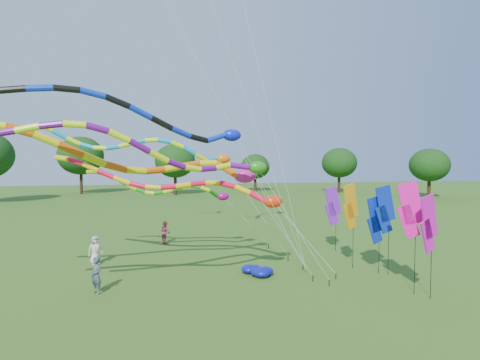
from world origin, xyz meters
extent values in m
plane|color=#2E5D18|center=(0.00, 0.00, 0.00)|extent=(160.00, 160.00, 0.00)
cylinder|color=#382314|center=(35.76, 39.53, 1.28)|extent=(0.50, 0.50, 2.55)
ellipsoid|color=#143C10|center=(35.76, 39.53, 4.60)|extent=(5.38, 5.38, 4.58)
cylinder|color=#382314|center=(23.73, 46.29, 1.45)|extent=(0.50, 0.50, 2.89)
ellipsoid|color=#143C10|center=(23.73, 46.29, 5.22)|extent=(6.11, 6.11, 5.19)
cylinder|color=#382314|center=(12.04, 55.97, 1.75)|extent=(0.50, 0.50, 3.50)
ellipsoid|color=#143C10|center=(12.04, 55.97, 6.32)|extent=(7.39, 7.39, 6.28)
cylinder|color=#382314|center=(-2.72, 54.45, 1.56)|extent=(0.50, 0.50, 3.12)
ellipsoid|color=#143C10|center=(-2.72, 54.45, 5.63)|extent=(6.58, 6.58, 5.59)
cylinder|color=#382314|center=(-17.24, 53.49, 1.80)|extent=(0.50, 0.50, 3.60)
ellipsoid|color=#143C10|center=(-17.24, 53.49, 6.50)|extent=(7.60, 7.60, 6.46)
cylinder|color=black|center=(3.65, 2.88, 0.15)|extent=(0.05, 0.05, 0.30)
cylinder|color=silver|center=(2.21, 3.49, 2.02)|extent=(0.02, 0.02, 4.67)
ellipsoid|color=red|center=(0.78, 4.10, 3.76)|extent=(0.98, 0.63, 0.63)
cylinder|color=#F20D34|center=(0.12, 4.49, 3.96)|extent=(0.28, 0.28, 0.93)
cylinder|color=#E7B50B|center=(-0.57, 4.98, 4.30)|extent=(0.28, 0.28, 0.89)
cylinder|color=#F20D34|center=(-1.27, 5.44, 4.54)|extent=(0.28, 0.28, 0.85)
cylinder|color=#E7B50B|center=(-1.99, 5.85, 4.63)|extent=(0.28, 0.28, 0.83)
cylinder|color=#F20D34|center=(-2.74, 6.19, 4.59)|extent=(0.28, 0.28, 0.83)
cylinder|color=#E7B50B|center=(-3.51, 6.48, 4.48)|extent=(0.28, 0.28, 0.84)
cylinder|color=#F20D34|center=(-4.31, 6.71, 4.38)|extent=(0.28, 0.28, 0.84)
cylinder|color=#E7B50B|center=(-5.13, 6.89, 4.36)|extent=(0.28, 0.28, 0.84)
cylinder|color=#F20D34|center=(-5.96, 7.04, 4.48)|extent=(0.28, 0.28, 0.87)
cylinder|color=#E7B50B|center=(-6.80, 7.18, 4.73)|extent=(0.28, 0.28, 0.90)
cylinder|color=#F20D34|center=(-7.62, 7.35, 5.08)|extent=(0.28, 0.28, 0.92)
cylinder|color=#E7B50B|center=(-8.43, 7.55, 5.44)|extent=(0.28, 0.28, 0.90)
cylinder|color=#F20D34|center=(-9.22, 7.80, 5.75)|extent=(0.28, 0.28, 0.86)
cylinder|color=#E7B50B|center=(-9.98, 8.12, 5.93)|extent=(0.28, 0.28, 0.83)
cylinder|color=black|center=(2.42, 2.78, 0.15)|extent=(0.05, 0.05, 0.30)
cylinder|color=silver|center=(0.66, 2.38, 2.72)|extent=(0.02, 0.02, 6.06)
ellipsoid|color=#E41991|center=(-1.09, 1.98, 5.15)|extent=(0.97, 0.62, 0.62)
cylinder|color=#E1550B|center=(-1.88, 2.07, 5.43)|extent=(0.28, 0.28, 1.10)
cylinder|color=yellow|center=(-2.70, 2.16, 5.71)|extent=(0.28, 0.28, 0.79)
cylinder|color=#E1550B|center=(-3.46, 1.98, 5.64)|extent=(0.28, 0.28, 0.79)
cylinder|color=yellow|center=(-4.21, 1.73, 5.53)|extent=(0.28, 0.28, 0.80)
cylinder|color=#E1550B|center=(-4.95, 1.42, 5.44)|extent=(0.28, 0.28, 0.80)
cylinder|color=yellow|center=(-5.67, 1.08, 5.44)|extent=(0.28, 0.28, 0.81)
cylinder|color=#E1550B|center=(-6.39, 0.72, 5.59)|extent=(0.28, 0.28, 0.84)
cylinder|color=yellow|center=(-7.12, 0.36, 5.87)|extent=(0.28, 0.28, 0.87)
cylinder|color=#E1550B|center=(-7.85, 0.03, 6.22)|extent=(0.28, 0.28, 0.88)
cylinder|color=yellow|center=(-8.59, -0.24, 6.58)|extent=(0.28, 0.28, 0.86)
cylinder|color=#E1550B|center=(-9.34, -0.46, 6.86)|extent=(0.28, 0.28, 0.82)
cylinder|color=black|center=(2.89, 1.96, 0.15)|extent=(0.05, 0.05, 0.30)
cylinder|color=silver|center=(1.07, 1.52, 2.91)|extent=(0.02, 0.02, 6.46)
ellipsoid|color=#2A7C16|center=(-0.74, 1.08, 5.55)|extent=(0.81, 0.52, 0.52)
cylinder|color=#6B0C84|center=(-1.48, 1.13, 5.60)|extent=(0.23, 0.23, 0.85)
cylinder|color=#E0F90D|center=(-2.20, 1.12, 5.59)|extent=(0.23, 0.23, 0.73)
cylinder|color=#6B0C84|center=(-2.85, 0.80, 5.50)|extent=(0.23, 0.23, 0.73)
cylinder|color=#E0F90D|center=(-3.49, 0.45, 5.53)|extent=(0.23, 0.23, 0.74)
cylinder|color=#6B0C84|center=(-4.13, 0.10, 5.70)|extent=(0.23, 0.23, 0.77)
cylinder|color=#E0F90D|center=(-4.78, -0.24, 5.99)|extent=(0.23, 0.23, 0.80)
cylinder|color=#6B0C84|center=(-5.43, -0.53, 6.35)|extent=(0.23, 0.23, 0.80)
cylinder|color=#E0F90D|center=(-6.10, -0.77, 6.69)|extent=(0.23, 0.23, 0.77)
cylinder|color=#6B0C84|center=(-6.78, -0.95, 6.93)|extent=(0.23, 0.23, 0.73)
cylinder|color=#E0F90D|center=(-7.48, -1.06, 7.04)|extent=(0.23, 0.23, 0.71)
cylinder|color=#6B0C84|center=(-8.20, -1.10, 7.01)|extent=(0.23, 0.23, 0.73)
cylinder|color=#E0F90D|center=(-8.92, -1.11, 6.88)|extent=(0.23, 0.23, 0.75)
cylinder|color=#6B0C84|center=(-9.65, -1.09, 6.74)|extent=(0.23, 0.23, 0.74)
cylinder|color=black|center=(2.66, 4.82, 0.15)|extent=(0.05, 0.05, 0.30)
cylinder|color=silver|center=(0.63, 4.19, 3.65)|extent=(0.02, 0.02, 7.97)
ellipsoid|color=#0D1AC3|center=(-1.40, 3.55, 7.02)|extent=(0.89, 0.57, 0.57)
cylinder|color=#0C2CCF|center=(-2.18, 3.33, 6.88)|extent=(0.26, 0.26, 0.96)
cylinder|color=black|center=(-3.03, 2.98, 6.82)|extent=(0.26, 0.26, 0.95)
cylinder|color=#0C2CCF|center=(-3.84, 2.53, 7.06)|extent=(0.26, 0.26, 0.98)
cylinder|color=black|center=(-4.66, 2.11, 7.41)|extent=(0.26, 0.26, 1.00)
cylinder|color=#0C2CCF|center=(-5.50, 1.74, 7.81)|extent=(0.26, 0.26, 1.00)
cylinder|color=black|center=(-6.36, 1.43, 8.17)|extent=(0.26, 0.26, 0.97)
cylinder|color=#0C2CCF|center=(-7.24, 1.18, 8.42)|extent=(0.26, 0.26, 0.93)
cylinder|color=black|center=(-8.14, 1.00, 8.53)|extent=(0.26, 0.26, 0.92)
cylinder|color=#0C2CCF|center=(-9.05, 0.86, 8.51)|extent=(0.26, 0.26, 0.93)
cylinder|color=black|center=(-9.98, 0.76, 8.41)|extent=(0.26, 0.26, 0.94)
cylinder|color=black|center=(2.45, 6.77, 0.15)|extent=(0.05, 0.05, 0.30)
cylinder|color=silver|center=(0.53, 6.58, 3.09)|extent=(0.02, 0.02, 6.82)
ellipsoid|color=orange|center=(-1.39, 6.39, 5.90)|extent=(0.80, 0.52, 0.52)
cylinder|color=#0B93C2|center=(-2.04, 6.12, 5.85)|extent=(0.23, 0.23, 0.76)
cylinder|color=#D6F20C|center=(-2.64, 5.81, 5.98)|extent=(0.23, 0.23, 0.73)
cylinder|color=#0B93C2|center=(-3.26, 5.67, 6.33)|extent=(0.23, 0.23, 0.72)
cylinder|color=#D6F20C|center=(-3.89, 5.60, 6.63)|extent=(0.23, 0.23, 0.68)
cylinder|color=#0B93C2|center=(-4.52, 5.60, 6.81)|extent=(0.23, 0.23, 0.65)
cylinder|color=#D6F20C|center=(-5.16, 5.66, 6.84)|extent=(0.23, 0.23, 0.65)
cylinder|color=#0B93C2|center=(-5.80, 5.76, 6.76)|extent=(0.23, 0.23, 0.67)
cylinder|color=#D6F20C|center=(-6.45, 5.89, 6.61)|extent=(0.23, 0.23, 0.68)
cylinder|color=#0B93C2|center=(-7.09, 6.01, 6.48)|extent=(0.23, 0.23, 0.66)
cylinder|color=#D6F20C|center=(-7.74, 6.11, 6.45)|extent=(0.23, 0.23, 0.65)
cylinder|color=#0B93C2|center=(-8.38, 6.17, 6.55)|extent=(0.23, 0.23, 0.66)
cylinder|color=#D6F20C|center=(-9.01, 6.16, 6.79)|extent=(0.23, 0.23, 0.70)
cylinder|color=#0B93C2|center=(-9.64, 6.09, 7.11)|extent=(0.23, 0.23, 0.72)
cylinder|color=#D6F20C|center=(-10.26, 5.95, 7.45)|extent=(0.23, 0.23, 0.71)
cylinder|color=black|center=(2.17, 10.09, 0.15)|extent=(0.05, 0.05, 0.30)
cylinder|color=silver|center=(0.65, 10.08, 1.90)|extent=(0.02, 0.02, 4.43)
ellipsoid|color=#8F0D65|center=(-0.86, 10.06, 3.51)|extent=(0.82, 0.52, 0.52)
cylinder|color=#148D12|center=(-1.49, 9.78, 3.72)|extent=(0.24, 0.24, 0.89)
cylinder|color=#C9E30B|center=(-2.05, 9.54, 4.04)|extent=(0.24, 0.24, 0.61)
cylinder|color=#148D12|center=(-2.61, 9.62, 4.18)|extent=(0.24, 0.24, 0.58)
cylinder|color=#C9E30B|center=(-3.18, 9.77, 4.18)|extent=(0.24, 0.24, 0.59)
cylinder|color=#148D12|center=(-3.74, 9.94, 4.06)|extent=(0.24, 0.24, 0.62)
cylinder|color=#C9E30B|center=(-4.30, 10.13, 3.90)|extent=(0.24, 0.24, 0.62)
cylinder|color=#148D12|center=(-4.87, 10.30, 3.78)|extent=(0.24, 0.24, 0.59)
cylinder|color=#C9E30B|center=(-5.43, 10.44, 3.77)|extent=(0.24, 0.24, 0.58)
cylinder|color=#148D12|center=(-6.00, 10.53, 3.90)|extent=(0.24, 0.24, 0.60)
cylinder|color=#C9E30B|center=(-6.56, 10.55, 4.16)|extent=(0.24, 0.24, 0.64)
cylinder|color=#148D12|center=(-7.12, 10.49, 4.48)|extent=(0.24, 0.24, 0.66)
cylinder|color=#C9E30B|center=(-7.68, 10.38, 4.80)|extent=(0.24, 0.24, 0.65)
cylinder|color=#148D12|center=(-8.24, 10.22, 5.03)|extent=(0.24, 0.24, 0.61)
cylinder|color=#C9E30B|center=(-8.80, 10.02, 5.12)|extent=(0.24, 0.24, 0.60)
cylinder|color=black|center=(2.50, 4.00, 0.15)|extent=(0.04, 0.04, 0.30)
cylinder|color=silver|center=(-0.75, 4.14, 9.20)|extent=(0.01, 0.01, 18.96)
cylinder|color=black|center=(2.50, 4.00, 0.15)|extent=(0.04, 0.04, 0.30)
cylinder|color=silver|center=(-3.95, 2.94, 11.91)|extent=(0.01, 0.01, 26.64)
cylinder|color=black|center=(2.50, 4.00, 0.15)|extent=(0.04, 0.04, 0.30)
cylinder|color=silver|center=(1.00, 5.87, 8.58)|extent=(0.01, 0.01, 17.23)
cylinder|color=black|center=(5.42, 4.64, 2.13)|extent=(0.02, 0.02, 4.25)
cube|color=orange|center=(5.22, 4.55, 3.65)|extent=(1.10, 0.53, 1.93)
cube|color=orange|center=(5.14, 4.52, 2.85)|extent=(0.96, 0.47, 1.51)
cylinder|color=black|center=(6.65, 3.21, 2.12)|extent=(0.02, 0.02, 4.23)
cube|color=#0B27A2|center=(6.43, 3.21, 3.63)|extent=(1.16, 0.12, 1.93)
cube|color=#0B27A2|center=(6.35, 3.20, 2.83)|extent=(1.01, 0.12, 1.51)
cylinder|color=black|center=(6.19, 8.51, 1.90)|extent=(0.02, 0.02, 3.81)
cube|color=purple|center=(5.97, 8.50, 3.21)|extent=(1.16, 0.16, 1.93)
cube|color=purple|center=(5.89, 8.49, 2.41)|extent=(1.01, 0.15, 1.51)
cylinder|color=black|center=(6.43, -0.39, 2.05)|extent=(0.02, 0.02, 4.10)
cube|color=#EC0DBA|center=(6.22, -0.47, 3.50)|extent=(1.11, 0.49, 1.93)
cube|color=#EC0DBA|center=(6.15, -0.50, 2.70)|extent=(0.97, 0.44, 1.51)
cylinder|color=black|center=(6.12, 0.28, 2.29)|extent=(0.02, 0.02, 4.58)
cube|color=#FC0EA1|center=(5.92, 0.36, 3.98)|extent=(1.10, 0.52, 1.93)
cube|color=#FC0EA1|center=(5.85, 0.39, 3.18)|extent=(0.96, 0.46, 1.51)
cylinder|color=black|center=(6.29, 3.49, 1.84)|extent=(0.02, 0.02, 3.67)
cube|color=#0B26A7|center=(6.07, 3.44, 3.07)|extent=(1.15, 0.31, 1.93)
cube|color=#0B26A7|center=(5.99, 3.43, 2.27)|extent=(1.00, 0.28, 1.51)
ellipsoid|color=#0B1296|center=(0.05, 4.74, 0.16)|extent=(0.59, 0.59, 0.33)
ellipsoid|color=#0B1296|center=(-0.25, 4.51, 0.19)|extent=(0.69, 0.69, 0.38)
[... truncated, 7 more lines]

